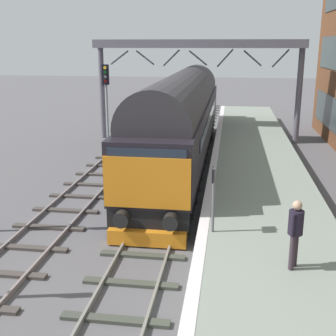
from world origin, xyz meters
TOP-DOWN VIEW (x-y plane):
  - ground_plane at (0.00, 0.00)m, footprint 140.00×140.00m
  - track_main at (0.00, 0.00)m, footprint 2.50×60.00m
  - track_adjacent_west at (-3.55, 0.00)m, footprint 2.50×60.00m
  - station_platform at (3.60, 0.00)m, footprint 4.00×44.00m
  - diesel_locomotive at (0.00, 6.52)m, footprint 2.74×19.78m
  - signal_post_far at (-5.57, 12.31)m, footprint 0.44×0.22m
  - platform_number_sign at (2.00, -4.10)m, footprint 0.10×0.44m
  - waiting_passenger at (3.94, -5.90)m, footprint 0.46×0.47m
  - overhead_footbridge at (0.28, 12.62)m, footprint 12.85×2.00m

SIDE VIEW (x-z plane):
  - ground_plane at x=0.00m, z-range 0.00..0.00m
  - track_main at x=0.00m, z-range -0.02..0.13m
  - track_adjacent_west at x=-3.55m, z-range -0.02..0.13m
  - station_platform at x=3.60m, z-range 0.00..1.01m
  - waiting_passenger at x=3.94m, z-range 1.17..2.81m
  - platform_number_sign at x=2.00m, z-range 1.31..3.12m
  - diesel_locomotive at x=0.00m, z-range 0.15..4.83m
  - signal_post_far at x=-5.57m, z-range 0.72..5.51m
  - overhead_footbridge at x=0.28m, z-range 2.56..8.85m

